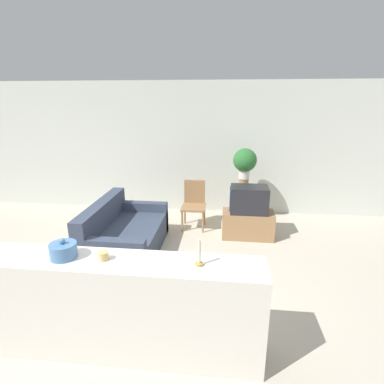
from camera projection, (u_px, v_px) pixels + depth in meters
The scene contains 12 objects.
ground_plane at pixel (133, 312), 3.43m from camera, with size 14.00×14.00×0.00m, color beige.
wall_back at pixel (178, 148), 6.29m from camera, with size 9.00×0.06×2.70m.
couch at pixel (124, 235), 4.73m from camera, with size 0.99×1.66×0.81m.
tv_stand at pixel (247, 224), 5.25m from camera, with size 0.88×0.44×0.47m.
television at pixel (249, 199), 5.11m from camera, with size 0.64×0.42×0.45m.
wooden_chair at pixel (194, 202), 5.61m from camera, with size 0.44×0.44×0.88m.
plant_stand at pixel (243, 200), 5.89m from camera, with size 0.18×0.18×0.87m.
potted_plant at pixel (245, 161), 5.67m from camera, with size 0.45×0.45×0.58m.
foreground_counter at pixel (113, 306), 2.78m from camera, with size 2.76×0.44×0.97m.
decorative_bowl at pixel (63, 250), 2.66m from camera, with size 0.24×0.24×0.19m.
candle_jar at pixel (103, 256), 2.63m from camera, with size 0.09×0.09×0.07m.
candlestick at pixel (199, 257), 2.53m from camera, with size 0.07×0.07×0.24m.
Camera 1 is at (0.98, -2.78, 2.32)m, focal length 28.00 mm.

